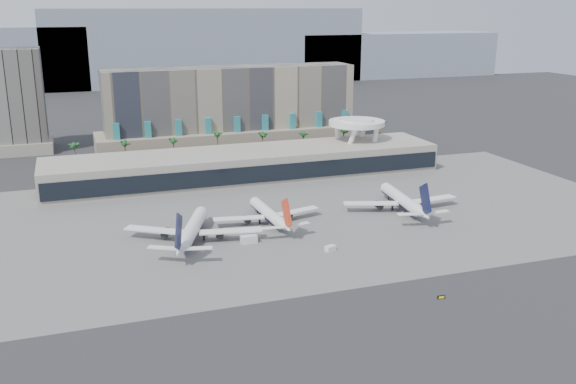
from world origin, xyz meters
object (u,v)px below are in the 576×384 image
object	(u,v)px
airliner_centre	(269,214)
taxiway_sign	(441,297)
service_vehicle_b	(330,248)
airliner_right	(403,200)
airliner_left	(192,229)
service_vehicle_a	(249,239)

from	to	relation	value
airliner_centre	taxiway_sign	distance (m)	75.15
service_vehicle_b	taxiway_sign	distance (m)	42.50
airliner_centre	airliner_right	bearing A→B (deg)	-5.16
airliner_left	taxiway_sign	world-z (taller)	airliner_left
airliner_right	service_vehicle_b	xyz separation A→B (m)	(-40.54, -28.91, -3.10)
airliner_centre	service_vehicle_b	xyz separation A→B (m)	(10.04, -31.00, -2.64)
airliner_left	service_vehicle_a	bearing A→B (deg)	-2.92
airliner_left	airliner_centre	world-z (taller)	airliner_left
airliner_centre	taxiway_sign	bearing A→B (deg)	-74.17
airliner_right	service_vehicle_a	bearing A→B (deg)	-160.95
airliner_centre	airliner_left	bearing A→B (deg)	-165.49
service_vehicle_a	taxiway_sign	xyz separation A→B (m)	(35.69, -54.83, -0.78)
service_vehicle_a	taxiway_sign	distance (m)	65.43
service_vehicle_a	service_vehicle_b	bearing A→B (deg)	-37.17
airliner_left	service_vehicle_b	world-z (taller)	airliner_left
service_vehicle_a	airliner_centre	bearing A→B (deg)	51.20
airliner_centre	service_vehicle_b	world-z (taller)	airliner_centre
airliner_centre	service_vehicle_b	bearing A→B (deg)	-74.85
airliner_centre	airliner_right	xyz separation A→B (m)	(50.58, -2.09, 0.46)
airliner_centre	airliner_right	world-z (taller)	airliner_right
service_vehicle_b	airliner_left	bearing A→B (deg)	130.84
airliner_left	airliner_right	xyz separation A→B (m)	(78.86, 6.72, -0.07)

